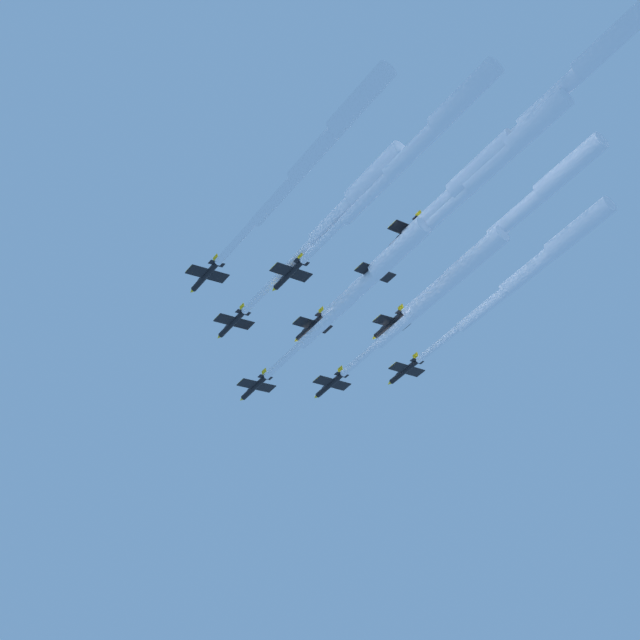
# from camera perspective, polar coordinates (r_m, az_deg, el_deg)

# --- Properties ---
(jet_lead) EXTENTS (26.77, 57.23, 4.27)m
(jet_lead) POSITION_cam_1_polar(r_m,az_deg,el_deg) (192.09, 2.23, 1.82)
(jet_lead) COLOR black
(jet_port_inner) EXTENTS (26.30, 55.68, 4.29)m
(jet_port_inner) POSITION_cam_1_polar(r_m,az_deg,el_deg) (185.15, 0.92, 5.84)
(jet_port_inner) COLOR black
(jet_starboard_inner) EXTENTS (25.86, 54.28, 4.20)m
(jet_starboard_inner) POSITION_cam_1_polar(r_m,az_deg,el_deg) (194.23, 6.58, 1.60)
(jet_starboard_inner) COLOR black
(jet_port_mid) EXTENTS (28.09, 59.24, 4.26)m
(jet_port_mid) POSITION_cam_1_polar(r_m,az_deg,el_deg) (183.56, 6.44, 6.11)
(jet_port_mid) COLOR black
(jet_starboard_mid) EXTENTS (26.75, 57.62, 4.31)m
(jet_starboard_mid) POSITION_cam_1_polar(r_m,az_deg,el_deg) (173.15, -0.14, 9.53)
(jet_starboard_mid) COLOR black
(jet_port_outer) EXTENTS (28.18, 58.63, 4.24)m
(jet_port_outer) POSITION_cam_1_polar(r_m,az_deg,el_deg) (197.50, 11.76, 2.86)
(jet_port_outer) COLOR black
(jet_starboard_outer) EXTENTS (27.66, 58.03, 4.24)m
(jet_starboard_outer) POSITION_cam_1_polar(r_m,az_deg,el_deg) (173.42, 5.38, 9.64)
(jet_starboard_outer) COLOR black
(jet_trail_port) EXTENTS (27.75, 57.84, 4.33)m
(jet_trail_port) POSITION_cam_1_polar(r_m,az_deg,el_deg) (186.25, 11.16, 6.00)
(jet_trail_port) COLOR black
(jet_trail_starboard) EXTENTS (25.24, 51.43, 4.22)m
(jet_trail_starboard) POSITION_cam_1_polar(r_m,az_deg,el_deg) (176.60, 9.66, 8.56)
(jet_trail_starboard) COLOR black
(jet_tail_end) EXTENTS (28.31, 58.81, 4.24)m
(jet_tail_end) POSITION_cam_1_polar(r_m,az_deg,el_deg) (173.70, 13.04, 12.21)
(jet_tail_end) COLOR black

